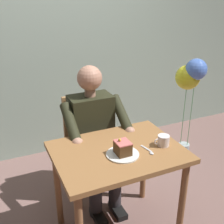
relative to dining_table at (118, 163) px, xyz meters
name	(u,v)px	position (x,y,z in m)	size (l,w,h in m)	color
cafe_rear_panel	(56,19)	(0.00, -1.51, 0.86)	(6.40, 0.12, 3.00)	#9CB4A5
dining_table	(118,163)	(0.00, 0.00, 0.00)	(0.90, 0.67, 0.75)	#986538
chair	(88,140)	(0.00, -0.63, -0.13)	(0.42, 0.42, 0.92)	#A17446
seated_person	(95,135)	(0.00, -0.46, 0.01)	(0.53, 0.58, 1.23)	#2A2B19
dessert_plate	(122,154)	(0.00, 0.07, 0.12)	(0.22, 0.22, 0.01)	white
cake_slice	(122,148)	(0.00, 0.07, 0.17)	(0.10, 0.11, 0.11)	#513318
coffee_cup	(163,140)	(-0.32, 0.08, 0.15)	(0.12, 0.08, 0.08)	white
dessert_spoon	(149,151)	(-0.19, 0.11, 0.11)	(0.03, 0.14, 0.01)	silver
balloon_display	(190,84)	(-1.10, -0.62, 0.27)	(0.27, 0.30, 1.17)	#B2C1C6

